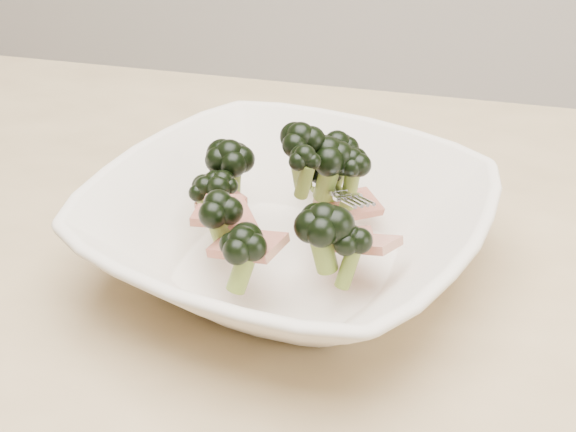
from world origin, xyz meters
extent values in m
cube|color=tan|center=(0.00, 0.00, 0.73)|extent=(1.20, 0.80, 0.04)
imported|color=beige|center=(0.00, 0.01, 0.79)|extent=(0.38, 0.38, 0.08)
cylinder|color=#5E7125|center=(-0.02, -0.06, 0.80)|extent=(0.02, 0.02, 0.04)
ellipsoid|color=black|center=(-0.02, -0.06, 0.82)|extent=(0.04, 0.04, 0.03)
cylinder|color=#5E7125|center=(0.02, 0.05, 0.82)|extent=(0.02, 0.02, 0.04)
ellipsoid|color=black|center=(0.02, 0.05, 0.84)|extent=(0.04, 0.04, 0.03)
cylinder|color=#5E7125|center=(0.00, 0.04, 0.83)|extent=(0.02, 0.03, 0.05)
ellipsoid|color=black|center=(0.00, 0.04, 0.86)|extent=(0.04, 0.04, 0.03)
cylinder|color=#5E7125|center=(-0.07, 0.06, 0.80)|extent=(0.02, 0.02, 0.04)
ellipsoid|color=black|center=(-0.07, 0.06, 0.82)|extent=(0.04, 0.04, 0.03)
cylinder|color=#5E7125|center=(0.02, 0.06, 0.80)|extent=(0.01, 0.01, 0.02)
ellipsoid|color=black|center=(0.02, 0.06, 0.82)|extent=(0.03, 0.03, 0.02)
cylinder|color=#5E7125|center=(0.02, 0.06, 0.81)|extent=(0.03, 0.01, 0.05)
ellipsoid|color=black|center=(0.02, 0.06, 0.84)|extent=(0.04, 0.04, 0.03)
cylinder|color=#5E7125|center=(-0.06, 0.03, 0.80)|extent=(0.02, 0.02, 0.03)
ellipsoid|color=black|center=(-0.06, 0.03, 0.82)|extent=(0.03, 0.03, 0.02)
cylinder|color=#5E7125|center=(0.04, 0.05, 0.81)|extent=(0.02, 0.02, 0.04)
ellipsoid|color=black|center=(0.04, 0.05, 0.84)|extent=(0.03, 0.03, 0.02)
cylinder|color=#5E7125|center=(0.03, -0.03, 0.81)|extent=(0.02, 0.02, 0.04)
ellipsoid|color=black|center=(0.03, -0.03, 0.83)|extent=(0.04, 0.04, 0.03)
cylinder|color=#5E7125|center=(0.05, -0.03, 0.80)|extent=(0.02, 0.02, 0.04)
ellipsoid|color=black|center=(0.05, -0.03, 0.82)|extent=(0.03, 0.03, 0.02)
cylinder|color=#5E7125|center=(-0.08, 0.02, 0.79)|extent=(0.02, 0.02, 0.03)
ellipsoid|color=black|center=(-0.08, 0.02, 0.81)|extent=(0.03, 0.03, 0.02)
cylinder|color=#5E7125|center=(0.01, 0.08, 0.80)|extent=(0.02, 0.02, 0.04)
ellipsoid|color=black|center=(0.01, 0.08, 0.83)|extent=(0.04, 0.04, 0.03)
cylinder|color=#5E7125|center=(-0.05, -0.02, 0.81)|extent=(0.02, 0.02, 0.04)
ellipsoid|color=black|center=(-0.05, -0.02, 0.83)|extent=(0.04, 0.04, 0.03)
cylinder|color=#5E7125|center=(0.01, 0.01, 0.84)|extent=(0.02, 0.02, 0.03)
ellipsoid|color=black|center=(0.01, 0.01, 0.86)|extent=(0.03, 0.03, 0.02)
cube|color=maroon|center=(-0.02, -0.04, 0.80)|extent=(0.06, 0.05, 0.02)
cube|color=maroon|center=(-0.06, 0.00, 0.80)|extent=(0.04, 0.03, 0.01)
cube|color=maroon|center=(0.06, 0.00, 0.79)|extent=(0.06, 0.05, 0.03)
cube|color=maroon|center=(0.04, 0.01, 0.79)|extent=(0.05, 0.04, 0.01)
cube|color=maroon|center=(-0.05, 0.00, 0.81)|extent=(0.05, 0.05, 0.03)
cube|color=maroon|center=(-0.07, 0.03, 0.79)|extent=(0.04, 0.04, 0.02)
cube|color=maroon|center=(0.04, 0.07, 0.79)|extent=(0.06, 0.06, 0.02)
camera|label=1|loc=(0.12, -0.51, 1.13)|focal=50.00mm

